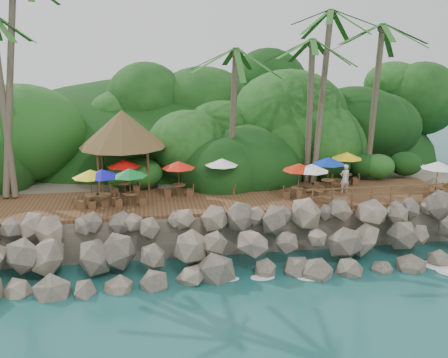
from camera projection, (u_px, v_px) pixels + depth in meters
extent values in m
plane|color=#19514F|center=(245.00, 284.00, 22.71)|extent=(140.00, 140.00, 0.00)
cube|color=gray|center=(203.00, 176.00, 37.72)|extent=(32.00, 25.20, 2.10)
ellipsoid|color=#143811|center=(194.00, 166.00, 45.15)|extent=(44.80, 28.00, 15.40)
cube|color=brown|center=(224.00, 200.00, 27.88)|extent=(26.00, 5.00, 0.20)
ellipsoid|color=white|center=(40.00, 295.00, 21.63)|extent=(1.20, 0.80, 0.06)
ellipsoid|color=white|center=(111.00, 290.00, 22.09)|extent=(1.20, 0.80, 0.06)
ellipsoid|color=white|center=(178.00, 285.00, 22.54)|extent=(1.20, 0.80, 0.06)
ellipsoid|color=white|center=(243.00, 281.00, 22.99)|extent=(1.20, 0.80, 0.06)
ellipsoid|color=white|center=(306.00, 276.00, 23.44)|extent=(1.20, 0.80, 0.06)
ellipsoid|color=white|center=(366.00, 272.00, 23.90)|extent=(1.20, 0.80, 0.06)
ellipsoid|color=white|center=(424.00, 268.00, 24.35)|extent=(1.20, 0.80, 0.06)
cylinder|color=brown|center=(4.00, 108.00, 27.22)|extent=(1.02, 1.92, 9.82)
cylinder|color=brown|center=(10.00, 87.00, 27.23)|extent=(1.59, 2.65, 11.98)
cylinder|color=brown|center=(233.00, 118.00, 30.05)|extent=(0.72, 0.96, 8.06)
ellipsoid|color=#23601E|center=(233.00, 49.00, 29.02)|extent=(6.00, 6.00, 2.40)
cylinder|color=brown|center=(310.00, 114.00, 29.96)|extent=(0.61, 0.84, 8.57)
ellipsoid|color=#23601E|center=(313.00, 40.00, 28.86)|extent=(6.00, 6.00, 2.40)
cylinder|color=brown|center=(322.00, 98.00, 30.22)|extent=(1.60, 1.88, 10.25)
ellipsoid|color=#23601E|center=(326.00, 8.00, 28.89)|extent=(6.00, 6.00, 2.40)
cylinder|color=brown|center=(374.00, 105.00, 30.87)|extent=(0.44, 1.09, 9.44)
ellipsoid|color=#23601E|center=(381.00, 25.00, 29.66)|extent=(6.00, 6.00, 2.40)
cylinder|color=brown|center=(99.00, 173.00, 28.54)|extent=(0.16, 0.16, 2.40)
cylinder|color=brown|center=(148.00, 171.00, 28.96)|extent=(0.16, 0.16, 2.40)
cylinder|color=brown|center=(103.00, 162.00, 31.21)|extent=(0.16, 0.16, 2.40)
cylinder|color=brown|center=(148.00, 160.00, 31.63)|extent=(0.16, 0.16, 2.40)
cone|color=brown|center=(122.00, 129.00, 29.49)|extent=(5.20, 5.20, 2.20)
cylinder|color=brown|center=(222.00, 187.00, 28.75)|extent=(0.07, 0.07, 0.66)
cylinder|color=brown|center=(222.00, 182.00, 28.66)|extent=(0.75, 0.75, 0.04)
cylinder|color=brown|center=(222.00, 176.00, 28.58)|extent=(0.04, 0.04, 1.97)
cone|color=white|center=(222.00, 162.00, 28.36)|extent=(1.88, 1.88, 0.40)
cube|color=brown|center=(212.00, 189.00, 28.94)|extent=(0.50, 0.50, 0.41)
cube|color=brown|center=(232.00, 190.00, 28.63)|extent=(0.50, 0.50, 0.41)
cylinder|color=brown|center=(131.00, 200.00, 26.39)|extent=(0.07, 0.07, 0.66)
cylinder|color=brown|center=(130.00, 194.00, 26.30)|extent=(0.75, 0.75, 0.04)
cylinder|color=brown|center=(130.00, 188.00, 26.22)|extent=(0.04, 0.04, 1.97)
cone|color=#0C7028|center=(129.00, 172.00, 26.01)|extent=(1.88, 1.88, 0.40)
cube|color=brown|center=(119.00, 203.00, 26.27)|extent=(0.41, 0.41, 0.41)
cube|color=brown|center=(143.00, 201.00, 26.58)|extent=(0.41, 0.41, 0.41)
cylinder|color=brown|center=(345.00, 179.00, 30.47)|extent=(0.07, 0.07, 0.66)
cylinder|color=brown|center=(345.00, 174.00, 30.38)|extent=(0.75, 0.75, 0.04)
cylinder|color=brown|center=(346.00, 169.00, 30.30)|extent=(0.04, 0.04, 1.97)
cone|color=yellow|center=(347.00, 155.00, 30.08)|extent=(1.88, 1.88, 0.40)
cube|color=brown|center=(335.00, 182.00, 30.48)|extent=(0.42, 0.42, 0.41)
cube|color=brown|center=(355.00, 181.00, 30.52)|extent=(0.42, 0.42, 0.41)
cylinder|color=brown|center=(435.00, 191.00, 28.02)|extent=(0.07, 0.07, 0.66)
cylinder|color=brown|center=(436.00, 185.00, 27.93)|extent=(0.75, 0.75, 0.04)
cylinder|color=brown|center=(437.00, 180.00, 27.85)|extent=(0.04, 0.04, 1.97)
cone|color=white|center=(438.00, 165.00, 27.63)|extent=(1.88, 1.88, 0.40)
cube|color=brown|center=(428.00, 195.00, 27.72)|extent=(0.50, 0.50, 0.41)
cube|color=brown|center=(442.00, 191.00, 28.38)|extent=(0.50, 0.50, 0.41)
cylinder|color=brown|center=(298.00, 193.00, 27.59)|extent=(0.07, 0.07, 0.66)
cylinder|color=brown|center=(299.00, 187.00, 27.51)|extent=(0.75, 0.75, 0.04)
cylinder|color=brown|center=(299.00, 182.00, 27.42)|extent=(0.04, 0.04, 1.97)
cone|color=red|center=(299.00, 167.00, 27.21)|extent=(1.88, 1.88, 0.40)
cube|color=brown|center=(287.00, 195.00, 27.76)|extent=(0.49, 0.49, 0.41)
cube|color=brown|center=(310.00, 196.00, 27.49)|extent=(0.49, 0.49, 0.41)
cylinder|color=brown|center=(104.00, 201.00, 26.24)|extent=(0.07, 0.07, 0.66)
cylinder|color=brown|center=(104.00, 195.00, 26.16)|extent=(0.75, 0.75, 0.04)
cylinder|color=brown|center=(103.00, 189.00, 26.08)|extent=(0.04, 0.04, 1.97)
cone|color=#0D0DAE|center=(102.00, 173.00, 25.86)|extent=(1.88, 1.88, 0.40)
cube|color=brown|center=(92.00, 204.00, 26.06)|extent=(0.44, 0.44, 0.41)
cube|color=brown|center=(116.00, 202.00, 26.49)|extent=(0.44, 0.44, 0.41)
cylinder|color=brown|center=(92.00, 201.00, 26.16)|extent=(0.07, 0.07, 0.66)
cylinder|color=brown|center=(92.00, 195.00, 26.07)|extent=(0.75, 0.75, 0.04)
cylinder|color=brown|center=(91.00, 189.00, 25.99)|extent=(0.04, 0.04, 1.97)
cone|color=yellow|center=(90.00, 173.00, 25.77)|extent=(1.88, 1.88, 0.40)
cube|color=brown|center=(80.00, 205.00, 25.96)|extent=(0.45, 0.45, 0.41)
cube|color=brown|center=(104.00, 202.00, 26.42)|extent=(0.45, 0.45, 0.41)
cylinder|color=brown|center=(310.00, 194.00, 27.43)|extent=(0.07, 0.07, 0.66)
cylinder|color=brown|center=(311.00, 188.00, 27.34)|extent=(0.75, 0.75, 0.04)
cylinder|color=brown|center=(311.00, 183.00, 27.26)|extent=(0.04, 0.04, 1.97)
cone|color=white|center=(312.00, 167.00, 27.04)|extent=(1.88, 1.88, 0.40)
cube|color=brown|center=(302.00, 198.00, 27.14)|extent=(0.50, 0.50, 0.41)
cube|color=brown|center=(319.00, 195.00, 27.79)|extent=(0.50, 0.50, 0.41)
cylinder|color=brown|center=(218.00, 185.00, 29.28)|extent=(0.07, 0.07, 0.66)
cylinder|color=brown|center=(218.00, 179.00, 29.19)|extent=(0.75, 0.75, 0.04)
cylinder|color=brown|center=(218.00, 174.00, 29.11)|extent=(0.04, 0.04, 1.97)
cone|color=yellow|center=(218.00, 160.00, 28.89)|extent=(1.88, 1.88, 0.40)
cube|color=brown|center=(208.00, 188.00, 29.04)|extent=(0.47, 0.47, 0.41)
cube|color=brown|center=(228.00, 186.00, 29.58)|extent=(0.47, 0.47, 0.41)
cylinder|color=brown|center=(327.00, 186.00, 29.07)|extent=(0.07, 0.07, 0.66)
cylinder|color=brown|center=(328.00, 180.00, 28.98)|extent=(0.75, 0.75, 0.04)
cylinder|color=brown|center=(328.00, 175.00, 28.90)|extent=(0.04, 0.04, 1.97)
cone|color=#0D32AE|center=(329.00, 161.00, 28.69)|extent=(1.88, 1.88, 0.40)
cube|color=brown|center=(319.00, 189.00, 28.82)|extent=(0.48, 0.48, 0.41)
cube|color=brown|center=(336.00, 186.00, 29.39)|extent=(0.48, 0.48, 0.41)
cylinder|color=brown|center=(125.00, 189.00, 28.47)|extent=(0.07, 0.07, 0.66)
cylinder|color=brown|center=(125.00, 183.00, 28.38)|extent=(0.75, 0.75, 0.04)
cylinder|color=brown|center=(125.00, 178.00, 28.30)|extent=(0.04, 0.04, 1.97)
cone|color=red|center=(124.00, 163.00, 28.08)|extent=(1.88, 1.88, 0.40)
cube|color=brown|center=(114.00, 192.00, 28.24)|extent=(0.47, 0.47, 0.41)
cube|color=brown|center=(136.00, 190.00, 28.76)|extent=(0.47, 0.47, 0.41)
cylinder|color=brown|center=(179.00, 191.00, 28.11)|extent=(0.07, 0.07, 0.66)
cylinder|color=brown|center=(179.00, 185.00, 28.02)|extent=(0.75, 0.75, 0.04)
cylinder|color=brown|center=(179.00, 179.00, 27.94)|extent=(0.04, 0.04, 1.97)
cone|color=red|center=(178.00, 165.00, 27.72)|extent=(1.88, 1.88, 0.40)
cube|color=brown|center=(168.00, 193.00, 28.14)|extent=(0.43, 0.43, 0.41)
cube|color=brown|center=(190.00, 193.00, 28.14)|extent=(0.43, 0.43, 0.41)
cylinder|color=brown|center=(312.00, 198.00, 26.13)|extent=(0.10, 0.10, 1.00)
cylinder|color=brown|center=(332.00, 197.00, 26.30)|extent=(0.10, 0.10, 1.00)
cylinder|color=brown|center=(352.00, 196.00, 26.46)|extent=(0.10, 0.10, 1.00)
cylinder|color=brown|center=(372.00, 195.00, 26.63)|extent=(0.10, 0.10, 1.00)
cylinder|color=brown|center=(391.00, 194.00, 26.80)|extent=(0.10, 0.10, 1.00)
cylinder|color=brown|center=(410.00, 193.00, 26.96)|extent=(0.10, 0.10, 1.00)
cylinder|color=brown|center=(429.00, 193.00, 27.13)|extent=(0.10, 0.10, 1.00)
cylinder|color=brown|center=(447.00, 192.00, 27.29)|extent=(0.10, 0.10, 1.00)
cube|color=brown|center=(382.00, 187.00, 26.60)|extent=(8.30, 0.06, 0.06)
cube|color=brown|center=(381.00, 194.00, 26.70)|extent=(8.30, 0.06, 0.06)
imported|color=silver|center=(345.00, 179.00, 28.68)|extent=(0.67, 0.49, 1.68)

